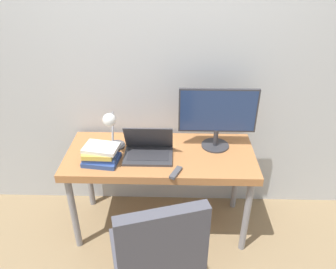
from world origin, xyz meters
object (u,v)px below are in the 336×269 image
(monitor, at_px, (218,115))
(desk_lamp, at_px, (111,128))
(laptop, at_px, (148,150))
(office_chair, at_px, (158,257))
(book_stack, at_px, (101,155))

(monitor, xyz_separation_m, desk_lamp, (-0.77, -0.12, -0.06))
(laptop, height_order, monitor, monitor)
(monitor, height_order, office_chair, monitor)
(laptop, relative_size, office_chair, 0.35)
(monitor, relative_size, office_chair, 0.57)
(monitor, height_order, book_stack, monitor)
(monitor, relative_size, book_stack, 2.14)
(desk_lamp, distance_m, office_chair, 0.96)
(desk_lamp, height_order, book_stack, desk_lamp)
(laptop, relative_size, book_stack, 1.32)
(book_stack, bearing_deg, monitor, 15.65)
(monitor, bearing_deg, office_chair, -113.82)
(laptop, xyz_separation_m, desk_lamp, (-0.26, 0.02, 0.17))
(office_chair, xyz_separation_m, book_stack, (-0.44, 0.67, 0.24))
(desk_lamp, height_order, office_chair, desk_lamp)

